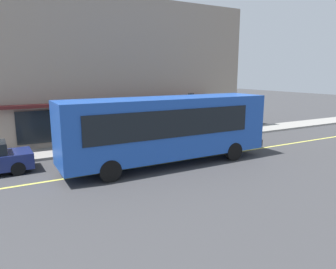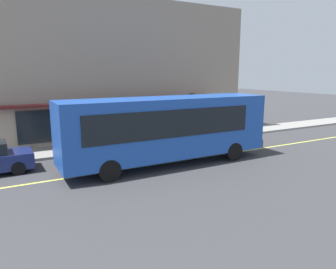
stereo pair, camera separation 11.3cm
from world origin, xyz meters
name	(u,v)px [view 1 (the left image)]	position (x,y,z in m)	size (l,w,h in m)	color
ground	(135,168)	(0.00, 0.00, 0.00)	(120.00, 120.00, 0.00)	#38383A
sidewalk	(106,147)	(0.00, 4.82, 0.07)	(80.00, 2.42, 0.15)	gray
lane_centre_stripe	(135,168)	(0.00, 0.00, 0.00)	(36.00, 0.16, 0.01)	#D8D14C
storefront_building	(96,71)	(1.25, 10.66, 4.85)	(20.97, 9.88, 9.70)	gray
bus	(168,127)	(1.78, -0.19, 1.99)	(11.15, 2.68, 3.50)	#1E4CAD
traffic_light	(191,105)	(5.98, 4.13, 2.53)	(0.30, 0.52, 3.20)	#2D2D33
pedestrian_waiting	(146,128)	(2.62, 4.42, 1.16)	(0.34, 0.34, 1.69)	black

